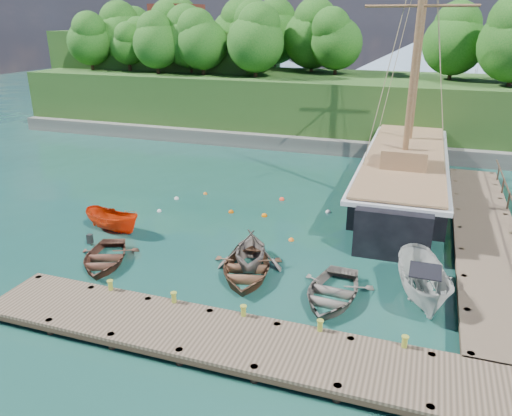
# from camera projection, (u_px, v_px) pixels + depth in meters

# --- Properties ---
(ground) EXTENTS (160.00, 160.00, 0.00)m
(ground) POSITION_uv_depth(u_px,v_px,m) (242.00, 264.00, 24.60)
(ground) COLOR #133C36
(ground) RESTS_ON ground
(dock_near) EXTENTS (20.00, 3.20, 1.10)m
(dock_near) POSITION_uv_depth(u_px,v_px,m) (230.00, 340.00, 18.09)
(dock_near) COLOR #46392C
(dock_near) RESTS_ON ground
(dock_east) EXTENTS (3.20, 24.00, 1.10)m
(dock_east) POSITION_uv_depth(u_px,v_px,m) (485.00, 233.00, 27.10)
(dock_east) COLOR #46392C
(dock_east) RESTS_ON ground
(bollard_0) EXTENTS (0.26, 0.26, 0.45)m
(bollard_0) POSITION_uv_depth(u_px,v_px,m) (112.00, 302.00, 21.32)
(bollard_0) COLOR olive
(bollard_0) RESTS_ON ground
(bollard_1) EXTENTS (0.26, 0.26, 0.45)m
(bollard_1) POSITION_uv_depth(u_px,v_px,m) (175.00, 315.00, 20.40)
(bollard_1) COLOR olive
(bollard_1) RESTS_ON ground
(bollard_2) EXTENTS (0.26, 0.26, 0.45)m
(bollard_2) POSITION_uv_depth(u_px,v_px,m) (244.00, 329.00, 19.48)
(bollard_2) COLOR olive
(bollard_2) RESTS_ON ground
(bollard_3) EXTENTS (0.26, 0.26, 0.45)m
(bollard_3) POSITION_uv_depth(u_px,v_px,m) (319.00, 344.00, 18.57)
(bollard_3) COLOR olive
(bollard_3) RESTS_ON ground
(bollard_4) EXTENTS (0.26, 0.26, 0.45)m
(bollard_4) POSITION_uv_depth(u_px,v_px,m) (402.00, 361.00, 17.65)
(bollard_4) COLOR olive
(bollard_4) RESTS_ON ground
(rowboat_0) EXTENTS (4.26, 4.94, 0.86)m
(rowboat_0) POSITION_uv_depth(u_px,v_px,m) (105.00, 264.00, 24.66)
(rowboat_0) COLOR #553124
(rowboat_0) RESTS_ON ground
(rowboat_1) EXTENTS (4.06, 4.41, 1.94)m
(rowboat_1) POSITION_uv_depth(u_px,v_px,m) (250.00, 266.00, 24.46)
(rowboat_1) COLOR #6A5F57
(rowboat_1) RESTS_ON ground
(rowboat_2) EXTENTS (4.48, 5.43, 0.98)m
(rowboat_2) POSITION_uv_depth(u_px,v_px,m) (246.00, 276.00, 23.51)
(rowboat_2) COLOR brown
(rowboat_2) RESTS_ON ground
(rowboat_3) EXTENTS (3.47, 4.67, 0.93)m
(rowboat_3) POSITION_uv_depth(u_px,v_px,m) (331.00, 299.00, 21.54)
(rowboat_3) COLOR #6A615A
(rowboat_3) RESTS_ON ground
(motorboat_orange) EXTENTS (3.96, 2.10, 1.45)m
(motorboat_orange) POSITION_uv_depth(u_px,v_px,m) (114.00, 231.00, 28.44)
(motorboat_orange) COLOR red
(motorboat_orange) RESTS_ON ground
(cabin_boat_white) EXTENTS (2.97, 5.35, 1.95)m
(cabin_boat_white) POSITION_uv_depth(u_px,v_px,m) (421.00, 300.00, 21.46)
(cabin_boat_white) COLOR beige
(cabin_boat_white) RESTS_ON ground
(schooner) EXTENTS (5.60, 29.26, 21.78)m
(schooner) POSITION_uv_depth(u_px,v_px,m) (404.00, 174.00, 34.60)
(schooner) COLOR black
(schooner) RESTS_ON ground
(mooring_buoy_0) EXTENTS (0.28, 0.28, 0.28)m
(mooring_buoy_0) POSITION_uv_depth(u_px,v_px,m) (159.00, 212.00, 31.28)
(mooring_buoy_0) COLOR silver
(mooring_buoy_0) RESTS_ON ground
(mooring_buoy_1) EXTENTS (0.33, 0.33, 0.33)m
(mooring_buoy_1) POSITION_uv_depth(u_px,v_px,m) (231.00, 213.00, 31.12)
(mooring_buoy_1) COLOR #D25803
(mooring_buoy_1) RESTS_ON ground
(mooring_buoy_2) EXTENTS (0.36, 0.36, 0.36)m
(mooring_buoy_2) POSITION_uv_depth(u_px,v_px,m) (264.00, 216.00, 30.53)
(mooring_buoy_2) COLOR #DA6100
(mooring_buoy_2) RESTS_ON ground
(mooring_buoy_3) EXTENTS (0.32, 0.32, 0.32)m
(mooring_buoy_3) POSITION_uv_depth(u_px,v_px,m) (328.00, 213.00, 31.11)
(mooring_buoy_3) COLOR silver
(mooring_buoy_3) RESTS_ON ground
(mooring_buoy_4) EXTENTS (0.28, 0.28, 0.28)m
(mooring_buoy_4) POSITION_uv_depth(u_px,v_px,m) (205.00, 194.00, 34.35)
(mooring_buoy_4) COLOR orange
(mooring_buoy_4) RESTS_ON ground
(mooring_buoy_5) EXTENTS (0.35, 0.35, 0.35)m
(mooring_buoy_5) POSITION_uv_depth(u_px,v_px,m) (282.00, 200.00, 33.28)
(mooring_buoy_5) COLOR #FA3E22
(mooring_buoy_5) RESTS_ON ground
(mooring_buoy_6) EXTENTS (0.31, 0.31, 0.31)m
(mooring_buoy_6) POSITION_uv_depth(u_px,v_px,m) (177.00, 199.00, 33.44)
(mooring_buoy_6) COLOR silver
(mooring_buoy_6) RESTS_ON ground
(mooring_buoy_7) EXTENTS (0.31, 0.31, 0.31)m
(mooring_buoy_7) POSITION_uv_depth(u_px,v_px,m) (291.00, 241.00, 27.19)
(mooring_buoy_7) COLOR orange
(mooring_buoy_7) RESTS_ON ground
(headland) EXTENTS (51.00, 19.31, 12.90)m
(headland) POSITION_uv_depth(u_px,v_px,m) (232.00, 75.00, 54.25)
(headland) COLOR #474744
(headland) RESTS_ON ground
(distant_ridge) EXTENTS (117.00, 40.00, 10.00)m
(distant_ridge) POSITION_uv_depth(u_px,v_px,m) (413.00, 63.00, 83.52)
(distant_ridge) COLOR #728CA5
(distant_ridge) RESTS_ON ground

